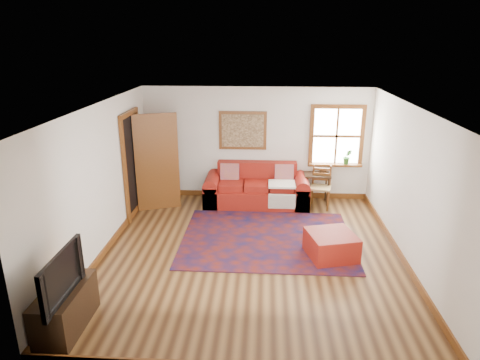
# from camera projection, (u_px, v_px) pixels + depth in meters

# --- Properties ---
(ground) EXTENTS (5.50, 5.50, 0.00)m
(ground) POSITION_uv_depth(u_px,v_px,m) (251.00, 253.00, 7.29)
(ground) COLOR #3D2310
(ground) RESTS_ON ground
(room_envelope) EXTENTS (5.04, 5.54, 2.52)m
(room_envelope) POSITION_uv_depth(u_px,v_px,m) (252.00, 160.00, 6.78)
(room_envelope) COLOR silver
(room_envelope) RESTS_ON ground
(window) EXTENTS (1.18, 0.20, 1.38)m
(window) POSITION_uv_depth(u_px,v_px,m) (338.00, 143.00, 9.33)
(window) COLOR white
(window) RESTS_ON ground
(doorway) EXTENTS (0.89, 1.08, 2.14)m
(doorway) POSITION_uv_depth(u_px,v_px,m) (148.00, 162.00, 8.76)
(doorway) COLOR black
(doorway) RESTS_ON ground
(framed_artwork) EXTENTS (1.05, 0.07, 0.85)m
(framed_artwork) POSITION_uv_depth(u_px,v_px,m) (243.00, 131.00, 9.38)
(framed_artwork) COLOR brown
(framed_artwork) RESTS_ON ground
(persian_rug) EXTENTS (3.06, 2.45, 0.02)m
(persian_rug) POSITION_uv_depth(u_px,v_px,m) (267.00, 238.00, 7.80)
(persian_rug) COLOR #59150C
(persian_rug) RESTS_ON ground
(red_leather_sofa) EXTENTS (2.25, 0.93, 0.88)m
(red_leather_sofa) POSITION_uv_depth(u_px,v_px,m) (257.00, 191.00, 9.38)
(red_leather_sofa) COLOR maroon
(red_leather_sofa) RESTS_ON ground
(red_ottoman) EXTENTS (0.90, 0.90, 0.42)m
(red_ottoman) POSITION_uv_depth(u_px,v_px,m) (331.00, 245.00, 7.11)
(red_ottoman) COLOR maroon
(red_ottoman) RESTS_ON ground
(side_table) EXTENTS (0.56, 0.42, 0.67)m
(side_table) POSITION_uv_depth(u_px,v_px,m) (317.00, 179.00, 9.33)
(side_table) COLOR black
(side_table) RESTS_ON ground
(ladder_back_chair) EXTENTS (0.50, 0.48, 0.90)m
(ladder_back_chair) POSITION_uv_depth(u_px,v_px,m) (321.00, 185.00, 9.15)
(ladder_back_chair) COLOR tan
(ladder_back_chair) RESTS_ON ground
(media_cabinet) EXTENTS (0.46, 1.02, 0.56)m
(media_cabinet) POSITION_uv_depth(u_px,v_px,m) (65.00, 308.00, 5.34)
(media_cabinet) COLOR black
(media_cabinet) RESTS_ON ground
(television) EXTENTS (0.14, 1.03, 0.59)m
(television) POSITION_uv_depth(u_px,v_px,m) (54.00, 276.00, 4.99)
(television) COLOR black
(television) RESTS_ON media_cabinet
(candle_hurricane) EXTENTS (0.12, 0.12, 0.18)m
(candle_hurricane) POSITION_uv_depth(u_px,v_px,m) (79.00, 267.00, 5.61)
(candle_hurricane) COLOR silver
(candle_hurricane) RESTS_ON media_cabinet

